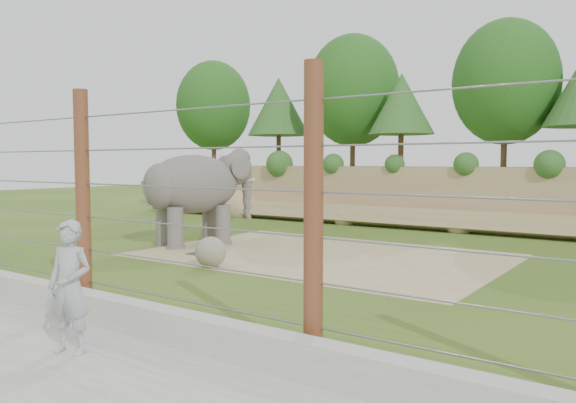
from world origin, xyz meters
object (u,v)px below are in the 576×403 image
Objects in this scene: elephant at (193,198)px; barrier_fence at (83,200)px; zookeeper at (70,287)px; stone_ball at (211,252)px.

elephant is 0.19× the size of barrier_fence.
zookeeper is at bearing -32.78° from elephant.
stone_ball is 6.49m from zookeeper.
stone_ball is 4.56m from barrier_fence.
stone_ball is at bearing -17.47° from elephant.
zookeeper is at bearing -64.42° from stone_ball.
stone_ball is 0.04× the size of barrier_fence.
elephant is at bearing 108.62° from zookeeper.
elephant is 7.93m from barrier_fence.
barrier_fence reaches higher than zookeeper.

